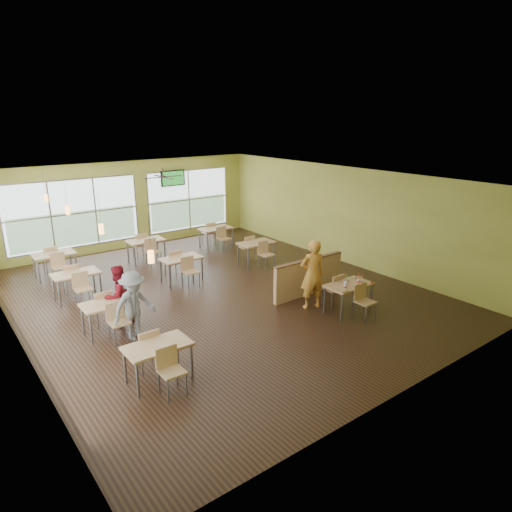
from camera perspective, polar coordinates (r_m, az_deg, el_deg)
name	(u,v)px	position (r m, az deg, el deg)	size (l,w,h in m)	color
room	(216,239)	(12.33, -5.03, 2.16)	(12.00, 12.04, 3.20)	black
window_bays	(81,235)	(14.07, -21.04, 2.45)	(9.24, 10.24, 2.38)	white
main_table	(349,288)	(11.69, 11.50, -3.99)	(1.22, 1.52, 0.87)	tan
half_wall_divider	(309,277)	(12.66, 6.58, -2.59)	(2.40, 0.14, 1.04)	tan
dining_tables	(155,264)	(13.58, -12.55, -1.02)	(6.92, 8.72, 0.87)	tan
pendant_lights	(84,219)	(11.46, -20.71, 4.32)	(0.11, 7.31, 0.86)	#2D2119
ceiling_fan	(163,177)	(14.65, -11.55, 9.67)	(1.25, 1.25, 0.29)	#2D2119
tv_backwall	(173,178)	(18.08, -10.35, 9.55)	(1.00, 0.07, 0.60)	black
man_plaid	(312,274)	(11.69, 7.05, -2.29)	(0.67, 0.44, 1.82)	orange
patron_maroon	(118,296)	(11.21, -16.85, -4.77)	(0.72, 0.56, 1.48)	maroon
patron_grey	(134,306)	(10.40, -15.03, -6.04)	(1.03, 0.59, 1.59)	slate
cup_blue	(345,287)	(11.27, 11.07, -3.79)	(0.09, 0.09, 0.32)	white
cup_yellow	(346,284)	(11.42, 11.13, -3.47)	(0.10, 0.10, 0.35)	white
cup_red_near	(358,282)	(11.67, 12.61, -3.13)	(0.09, 0.09, 0.32)	white
cup_red_far	(362,282)	(11.70, 13.11, -3.13)	(0.09, 0.09, 0.31)	white
food_basket	(359,278)	(12.00, 12.75, -2.75)	(0.22, 0.22, 0.05)	black
ketchup_cup	(372,283)	(11.83, 14.26, -3.24)	(0.06, 0.06, 0.03)	#A1250D
wrapper_left	(345,291)	(11.13, 11.12, -4.30)	(0.17, 0.15, 0.04)	#9F754D
wrapper_mid	(346,280)	(11.80, 11.16, -3.02)	(0.21, 0.19, 0.05)	#9F754D
wrapper_right	(364,285)	(11.63, 13.40, -3.50)	(0.16, 0.14, 0.04)	#9F754D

